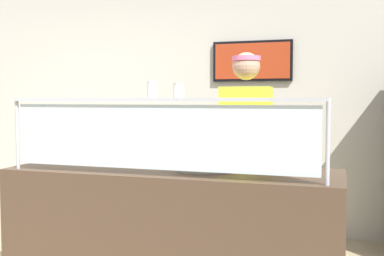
% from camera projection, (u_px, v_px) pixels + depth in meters
% --- Properties ---
extents(shop_rear_unit, '(6.55, 0.13, 2.70)m').
position_uv_depth(shop_rear_unit, '(239.00, 104.00, 4.96)').
color(shop_rear_unit, beige).
rests_on(shop_rear_unit, ground).
extents(serving_counter, '(2.15, 0.69, 0.95)m').
position_uv_depth(serving_counter, '(173.00, 241.00, 3.06)').
color(serving_counter, '#4C3828').
rests_on(serving_counter, ground).
extents(sneeze_guard, '(1.98, 0.06, 0.47)m').
position_uv_depth(sneeze_guard, '(156.00, 127.00, 2.74)').
color(sneeze_guard, '#B2B5BC').
rests_on(sneeze_guard, serving_counter).
extents(pizza_tray, '(0.43, 0.43, 0.04)m').
position_uv_depth(pizza_tray, '(205.00, 167.00, 3.02)').
color(pizza_tray, '#9EA0A8').
rests_on(pizza_tray, serving_counter).
extents(pizza_server, '(0.11, 0.29, 0.01)m').
position_uv_depth(pizza_server, '(203.00, 164.00, 3.00)').
color(pizza_server, '#ADAFB7').
rests_on(pizza_server, pizza_tray).
extents(parmesan_shaker, '(0.06, 0.06, 0.10)m').
position_uv_depth(parmesan_shaker, '(152.00, 91.00, 2.73)').
color(parmesan_shaker, white).
rests_on(parmesan_shaker, sneeze_guard).
extents(pepper_flake_shaker, '(0.06, 0.06, 0.08)m').
position_uv_depth(pepper_flake_shaker, '(179.00, 91.00, 2.68)').
color(pepper_flake_shaker, white).
rests_on(pepper_flake_shaker, sneeze_guard).
extents(worker_figure, '(0.41, 0.50, 1.76)m').
position_uv_depth(worker_figure, '(246.00, 152.00, 3.54)').
color(worker_figure, '#23232D').
rests_on(worker_figure, ground).
extents(prep_shelf, '(0.70, 0.55, 0.87)m').
position_uv_depth(prep_shelf, '(72.00, 188.00, 5.08)').
color(prep_shelf, '#B7BABF').
rests_on(prep_shelf, ground).
extents(pizza_box_stack, '(0.45, 0.43, 0.27)m').
position_uv_depth(pizza_box_stack, '(71.00, 136.00, 5.05)').
color(pizza_box_stack, tan).
rests_on(pizza_box_stack, prep_shelf).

